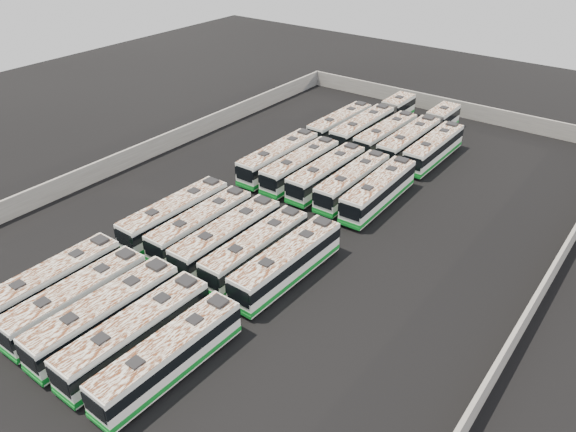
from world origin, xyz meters
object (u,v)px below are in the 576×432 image
at_px(bus_midback_left, 300,166).
at_px(bus_back_right, 421,134).
at_px(bus_back_far_right, 434,148).
at_px(bus_front_center, 105,315).
at_px(bus_back_far_left, 340,124).
at_px(bus_midfront_center, 227,237).
at_px(bus_midfront_left, 201,225).
at_px(bus_front_far_right, 169,356).
at_px(bus_back_left, 375,121).
at_px(bus_midback_center, 327,173).
at_px(bus_front_left, 77,300).
at_px(bus_front_far_left, 52,283).
at_px(bus_midfront_right, 256,249).
at_px(bus_midback_right, 353,182).
at_px(bus_midfront_far_right, 287,262).
at_px(bus_midfront_far_left, 175,215).
at_px(bus_midback_far_right, 379,191).
at_px(bus_midback_far_left, 279,158).
at_px(bus_front_right, 136,333).
at_px(bus_back_center, 386,136).

xyz_separation_m(bus_midback_left, bus_back_right, (6.47, 16.14, 0.05)).
bearing_deg(bus_back_far_right, bus_front_center, -98.91).
bearing_deg(bus_back_far_left, bus_midfront_center, -76.00).
bearing_deg(bus_midfront_left, bus_front_far_right, -53.40).
relative_size(bus_midfront_center, bus_back_left, 0.64).
bearing_deg(bus_midback_center, bus_front_left, -96.16).
bearing_deg(bus_front_far_left, bus_midfront_right, 53.20).
distance_m(bus_midback_right, bus_back_left, 17.42).
xyz_separation_m(bus_midfront_far_right, bus_back_far_left, (-12.76, 28.22, -0.06)).
relative_size(bus_midfront_center, bus_midback_right, 1.03).
bearing_deg(bus_midfront_far_left, bus_back_far_right, 66.49).
distance_m(bus_front_far_left, bus_front_left, 3.23).
bearing_deg(bus_back_far_left, bus_midback_left, -75.14).
xyz_separation_m(bus_front_far_left, bus_back_far_right, (12.79, 41.20, 0.02)).
bearing_deg(bus_midfront_right, bus_midfront_left, -179.96).
distance_m(bus_midback_left, bus_midback_center, 3.27).
height_order(bus_front_center, bus_midfront_center, bus_front_center).
xyz_separation_m(bus_midfront_far_right, bus_back_right, (-3.17, 31.40, -0.00)).
relative_size(bus_midback_far_right, bus_back_right, 0.64).
relative_size(bus_front_far_left, bus_front_left, 1.00).
xyz_separation_m(bus_midfront_center, bus_midfront_right, (3.14, 0.09, -0.04)).
distance_m(bus_midfront_far_left, bus_midback_far_left, 15.52).
distance_m(bus_midback_far_left, bus_back_far_left, 12.81).
bearing_deg(bus_front_center, bus_midback_far_right, 78.06).
height_order(bus_front_far_left, bus_front_far_right, bus_front_far_left).
distance_m(bus_front_right, bus_midback_right, 28.25).
bearing_deg(bus_midback_far_right, bus_front_left, -110.11).
bearing_deg(bus_midfront_center, bus_midback_left, 102.09).
relative_size(bus_midfront_right, bus_back_far_left, 1.00).
height_order(bus_front_far_left, bus_front_right, bus_front_right).
relative_size(bus_front_center, bus_midback_far_right, 1.01).
distance_m(bus_front_left, bus_front_right, 6.35).
distance_m(bus_midback_far_right, bus_back_center, 14.51).
xyz_separation_m(bus_front_right, bus_back_far_right, (3.21, 41.09, -0.03)).
distance_m(bus_front_right, bus_back_center, 41.30).
relative_size(bus_midfront_far_right, bus_midback_far_left, 1.00).
relative_size(bus_midfront_right, bus_midback_far_right, 0.97).
bearing_deg(bus_back_left, bus_midfront_far_left, -96.00).
relative_size(bus_midfront_right, bus_back_far_right, 0.99).
bearing_deg(bus_midback_far_left, bus_front_right, -71.51).
height_order(bus_midfront_far_right, bus_back_far_left, bus_midfront_far_right).
xyz_separation_m(bus_midfront_far_left, bus_midback_left, (3.19, 15.37, -0.03)).
xyz_separation_m(bus_back_far_left, bus_back_far_right, (12.70, 0.08, 0.02)).
bearing_deg(bus_midfront_right, bus_midback_center, 101.80).
xyz_separation_m(bus_front_center, bus_back_left, (-3.18, 44.47, -0.01)).
distance_m(bus_front_far_right, bus_midback_left, 29.74).
height_order(bus_midfront_center, bus_midback_right, bus_midfront_center).
height_order(bus_front_left, bus_midback_left, bus_midback_left).
distance_m(bus_back_far_left, bus_back_center, 6.43).
relative_size(bus_front_left, bus_midback_far_left, 0.97).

